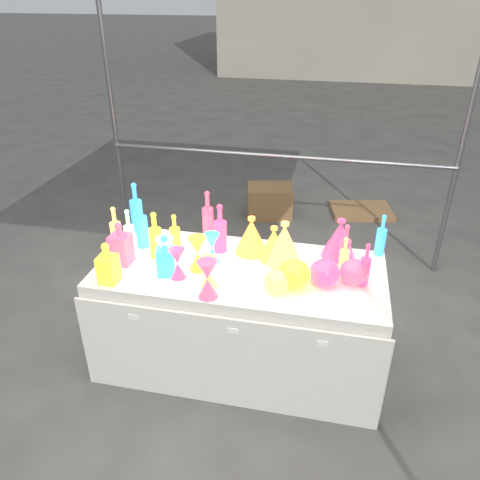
% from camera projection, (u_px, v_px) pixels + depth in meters
% --- Properties ---
extents(ground, '(80.00, 80.00, 0.00)m').
position_uv_depth(ground, '(240.00, 358.00, 3.29)').
color(ground, '#5C5A55').
rests_on(ground, ground).
extents(display_table, '(1.84, 0.83, 0.75)m').
position_uv_depth(display_table, '(240.00, 317.00, 3.11)').
color(display_table, silver).
rests_on(display_table, ground).
extents(cardboard_box_closed, '(0.55, 0.45, 0.36)m').
position_uv_depth(cardboard_box_closed, '(270.00, 201.00, 5.24)').
color(cardboard_box_closed, olive).
rests_on(cardboard_box_closed, ground).
extents(cardboard_box_flat, '(0.76, 0.60, 0.06)m').
position_uv_depth(cardboard_box_flat, '(361.00, 211.00, 5.37)').
color(cardboard_box_flat, olive).
rests_on(cardboard_box_flat, ground).
extents(bottle_0, '(0.08, 0.08, 0.27)m').
position_uv_depth(bottle_0, '(175.00, 233.00, 3.06)').
color(bottle_0, '#CB4213').
rests_on(bottle_0, display_table).
extents(bottle_1, '(0.10, 0.10, 0.37)m').
position_uv_depth(bottle_1, '(136.00, 207.00, 3.30)').
color(bottle_1, green).
rests_on(bottle_1, display_table).
extents(bottle_2, '(0.10, 0.10, 0.35)m').
position_uv_depth(bottle_2, '(208.00, 215.00, 3.20)').
color(bottle_2, '#FD591A').
rests_on(bottle_2, display_table).
extents(bottle_3, '(0.11, 0.11, 0.34)m').
position_uv_depth(bottle_3, '(220.00, 228.00, 3.04)').
color(bottle_3, '#2139C4').
rests_on(bottle_3, display_table).
extents(bottle_4, '(0.08, 0.08, 0.31)m').
position_uv_depth(bottle_4, '(116.00, 229.00, 3.07)').
color(bottle_4, '#148165').
rests_on(bottle_4, display_table).
extents(bottle_5, '(0.09, 0.09, 0.33)m').
position_uv_depth(bottle_5, '(129.00, 233.00, 3.00)').
color(bottle_5, '#DB2BC7').
rests_on(bottle_5, display_table).
extents(bottle_6, '(0.10, 0.10, 0.32)m').
position_uv_depth(bottle_6, '(155.00, 235.00, 2.98)').
color(bottle_6, '#CB4213').
rests_on(bottle_6, display_table).
extents(bottle_7, '(0.11, 0.11, 0.35)m').
position_uv_depth(bottle_7, '(141.00, 223.00, 3.10)').
color(bottle_7, green).
rests_on(bottle_7, display_table).
extents(decanter_0, '(0.11, 0.11, 0.26)m').
position_uv_depth(decanter_0, '(107.00, 263.00, 2.74)').
color(decanter_0, '#CB4213').
rests_on(decanter_0, display_table).
extents(decanter_1, '(0.12, 0.12, 0.29)m').
position_uv_depth(decanter_1, '(120.00, 243.00, 2.92)').
color(decanter_1, '#FD591A').
rests_on(decanter_1, display_table).
extents(decanter_2, '(0.13, 0.13, 0.27)m').
position_uv_depth(decanter_2, '(166.00, 255.00, 2.81)').
color(decanter_2, green).
rests_on(decanter_2, display_table).
extents(hourglass_0, '(0.12, 0.12, 0.23)m').
position_uv_depth(hourglass_0, '(208.00, 279.00, 2.61)').
color(hourglass_0, '#FD591A').
rests_on(hourglass_0, display_table).
extents(hourglass_1, '(0.12, 0.12, 0.19)m').
position_uv_depth(hourglass_1, '(177.00, 263.00, 2.80)').
color(hourglass_1, '#2139C4').
rests_on(hourglass_1, display_table).
extents(hourglass_2, '(0.10, 0.10, 0.20)m').
position_uv_depth(hourglass_2, '(209.00, 272.00, 2.71)').
color(hourglass_2, '#148165').
rests_on(hourglass_2, display_table).
extents(hourglass_3, '(0.14, 0.14, 0.23)m').
position_uv_depth(hourglass_3, '(166.00, 255.00, 2.84)').
color(hourglass_3, '#DB2BC7').
rests_on(hourglass_3, display_table).
extents(hourglass_4, '(0.12, 0.12, 0.22)m').
position_uv_depth(hourglass_4, '(198.00, 253.00, 2.87)').
color(hourglass_4, '#CB4213').
rests_on(hourglass_4, display_table).
extents(hourglass_5, '(0.13, 0.13, 0.20)m').
position_uv_depth(hourglass_5, '(212.00, 248.00, 2.96)').
color(hourglass_5, green).
rests_on(hourglass_5, display_table).
extents(globe_0, '(0.21, 0.21, 0.15)m').
position_uv_depth(globe_0, '(294.00, 275.00, 2.72)').
color(globe_0, '#CB4213').
rests_on(globe_0, display_table).
extents(globe_1, '(0.17, 0.17, 0.12)m').
position_uv_depth(globe_1, '(277.00, 283.00, 2.68)').
color(globe_1, '#148165').
rests_on(globe_1, display_table).
extents(globe_2, '(0.21, 0.21, 0.13)m').
position_uv_depth(globe_2, '(354.00, 273.00, 2.76)').
color(globe_2, '#FD591A').
rests_on(globe_2, display_table).
extents(globe_3, '(0.19, 0.19, 0.14)m').
position_uv_depth(globe_3, '(324.00, 274.00, 2.74)').
color(globe_3, '#2139C4').
rests_on(globe_3, display_table).
extents(lampshade_0, '(0.26, 0.26, 0.25)m').
position_uv_depth(lampshade_0, '(251.00, 235.00, 3.05)').
color(lampshade_0, '#E0FB34').
rests_on(lampshade_0, display_table).
extents(lampshade_1, '(0.19, 0.19, 0.23)m').
position_uv_depth(lampshade_1, '(273.00, 243.00, 2.98)').
color(lampshade_1, '#E0FB34').
rests_on(lampshade_1, display_table).
extents(lampshade_2, '(0.23, 0.23, 0.26)m').
position_uv_depth(lampshade_2, '(340.00, 238.00, 3.00)').
color(lampshade_2, '#2139C4').
rests_on(lampshade_2, display_table).
extents(lampshade_3, '(0.25, 0.25, 0.28)m').
position_uv_depth(lampshade_3, '(284.00, 242.00, 2.93)').
color(lampshade_3, '#148165').
rests_on(lampshade_3, display_table).
extents(bottle_8, '(0.08, 0.08, 0.29)m').
position_uv_depth(bottle_8, '(381.00, 235.00, 3.01)').
color(bottle_8, green).
rests_on(bottle_8, display_table).
extents(bottle_9, '(0.07, 0.07, 0.29)m').
position_uv_depth(bottle_9, '(345.00, 246.00, 2.88)').
color(bottle_9, '#FD591A').
rests_on(bottle_9, display_table).
extents(bottle_10, '(0.08, 0.08, 0.27)m').
position_uv_depth(bottle_10, '(366.00, 264.00, 2.71)').
color(bottle_10, '#2139C4').
rests_on(bottle_10, display_table).
extents(bottle_11, '(0.07, 0.07, 0.24)m').
position_uv_depth(bottle_11, '(344.00, 255.00, 2.83)').
color(bottle_11, '#148165').
rests_on(bottle_11, display_table).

